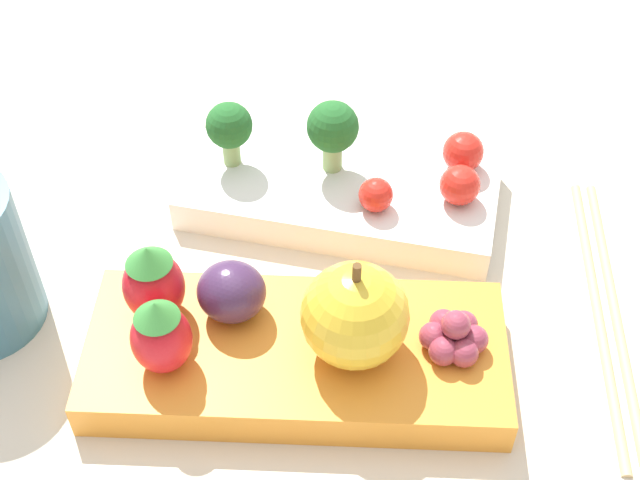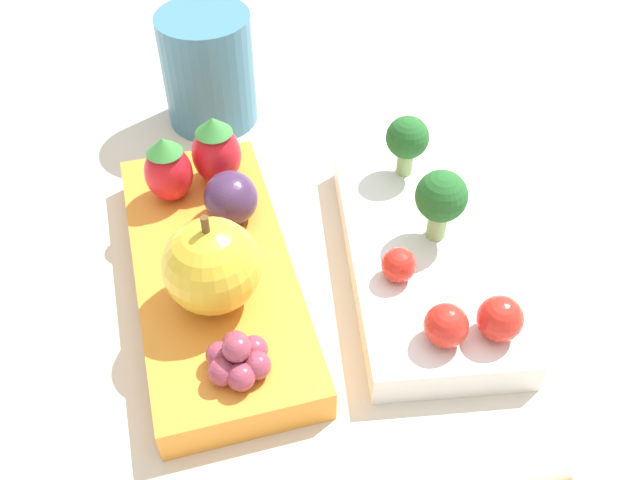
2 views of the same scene
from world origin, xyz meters
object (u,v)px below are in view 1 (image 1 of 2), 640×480
strawberry_0 (161,335)px  strawberry_1 (153,282)px  bento_box_fruit (296,356)px  plum (231,292)px  broccoli_floret_1 (229,127)px  cherry_tomato_0 (376,195)px  broccoli_floret_0 (333,129)px  cherry_tomato_2 (463,152)px  cherry_tomato_1 (460,185)px  grape_cluster (454,336)px  bento_box_savoury (340,190)px  apple (355,315)px  chopsticks_pair (608,310)px

strawberry_0 → strawberry_1: size_ratio=0.95×
bento_box_fruit → strawberry_0: bearing=-163.9°
strawberry_0 → plum: bearing=51.4°
broccoli_floret_1 → cherry_tomato_0: bearing=-19.4°
broccoli_floret_0 → cherry_tomato_2: 0.08m
broccoli_floret_0 → cherry_tomato_0: bearing=-49.3°
cherry_tomato_1 → grape_cluster: 0.11m
bento_box_fruit → strawberry_0: size_ratio=4.75×
broccoli_floret_0 → broccoli_floret_1: size_ratio=1.10×
cherry_tomato_2 → broccoli_floret_0: bearing=-174.6°
broccoli_floret_0 → broccoli_floret_1: (-0.06, -0.00, -0.00)m
bento_box_savoury → broccoli_floret_1: (-0.07, 0.01, 0.04)m
cherry_tomato_0 → cherry_tomato_2: bearing=38.5°
strawberry_0 → grape_cluster: (0.15, 0.02, -0.01)m
apple → strawberry_1: 0.11m
cherry_tomato_0 → bento_box_savoury: bearing=132.8°
plum → chopsticks_pair: size_ratio=0.18×
broccoli_floret_0 → chopsticks_pair: size_ratio=0.23×
apple → plum: (-0.07, 0.02, -0.01)m
bento_box_fruit → broccoli_floret_1: broccoli_floret_1 is taller
cherry_tomato_2 → strawberry_1: bearing=-140.7°
bento_box_savoury → strawberry_1: bearing=-126.9°
bento_box_savoury → strawberry_0: strawberry_0 is taller
cherry_tomato_0 → plum: size_ratio=0.57×
bento_box_savoury → grape_cluster: grape_cluster is taller
cherry_tomato_2 → plum: size_ratio=0.70×
bento_box_savoury → plum: size_ratio=5.55×
strawberry_0 → broccoli_floret_0: bearing=65.7°
bento_box_savoury → plum: (-0.05, -0.11, 0.03)m
broccoli_floret_1 → plum: broccoli_floret_1 is taller
bento_box_savoury → broccoli_floret_1: bearing=173.7°
broccoli_floret_0 → chopsticks_pair: (0.17, -0.08, -0.05)m
bento_box_fruit → strawberry_1: bearing=169.7°
broccoli_floret_1 → apple: apple is taller
chopsticks_pair → broccoli_floret_0: bearing=152.9°
plum → chopsticks_pair: (0.21, 0.04, -0.04)m
grape_cluster → bento_box_fruit: bearing=-176.2°
bento_box_savoury → cherry_tomato_2: (0.08, 0.02, 0.02)m
broccoli_floret_0 → grape_cluster: (0.07, -0.14, -0.02)m
bento_box_fruit → strawberry_1: size_ratio=4.51×
bento_box_savoury → apple: 0.14m
broccoli_floret_0 → broccoli_floret_1: bearing=-179.1°
cherry_tomato_1 → strawberry_1: strawberry_1 is taller
apple → chopsticks_pair: bearing=21.6°
cherry_tomato_1 → strawberry_1: size_ratio=0.49×
cherry_tomato_1 → apple: 0.13m
broccoli_floret_1 → cherry_tomato_1: 0.15m
chopsticks_pair → strawberry_0: bearing=-162.6°
cherry_tomato_2 → bento_box_savoury: bearing=-167.8°
apple → grape_cluster: size_ratio=1.79×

